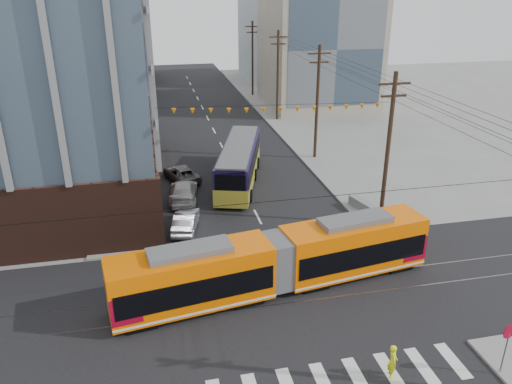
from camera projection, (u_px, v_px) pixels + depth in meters
ground at (318, 336)px, 24.93m from camera, size 160.00×160.00×0.00m
bg_bldg_nw_near at (67, 42)px, 64.83m from camera, size 18.00×16.00×18.00m
bg_bldg_ne_near at (318, 47)px, 68.10m from camera, size 14.00×14.00×16.00m
bg_bldg_nw_far at (101, 22)px, 83.01m from camera, size 16.00×18.00×20.00m
bg_bldg_ne_far at (292, 39)px, 86.87m from camera, size 16.00×16.00×14.00m
utility_pole_far at (253, 59)px, 74.80m from camera, size 0.30×0.30×11.00m
streetcar at (277, 262)px, 28.06m from camera, size 18.77×5.42×3.58m
city_bus at (239, 163)px, 43.36m from camera, size 6.18×12.74×3.54m
parked_car_silver at (186, 221)px, 35.37m from camera, size 2.43×4.47×1.40m
parked_car_white at (183, 191)px, 40.13m from camera, size 2.76×5.44×1.51m
parked_car_grey at (181, 174)px, 44.12m from camera, size 3.46×5.14×1.31m
pedestrian at (393, 361)px, 22.09m from camera, size 0.57×0.71×1.70m
stop_sign at (505, 351)px, 22.05m from camera, size 0.92×0.92×2.58m
jersey_barrier at (370, 210)px, 37.54m from camera, size 2.07×4.58×0.89m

